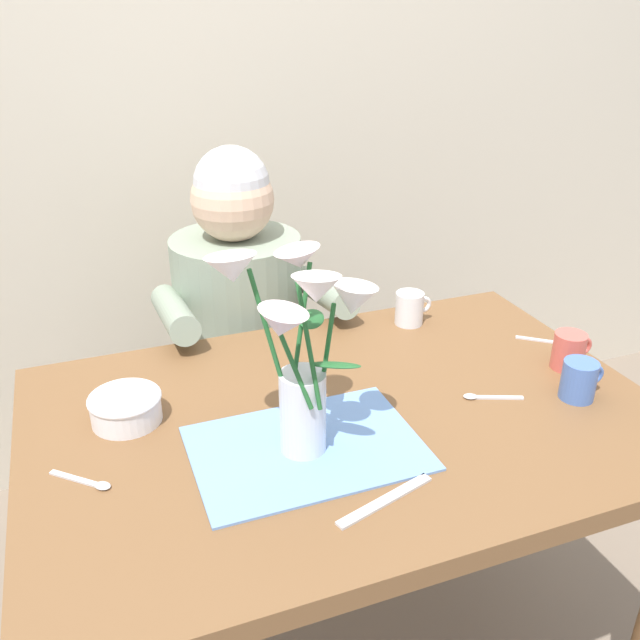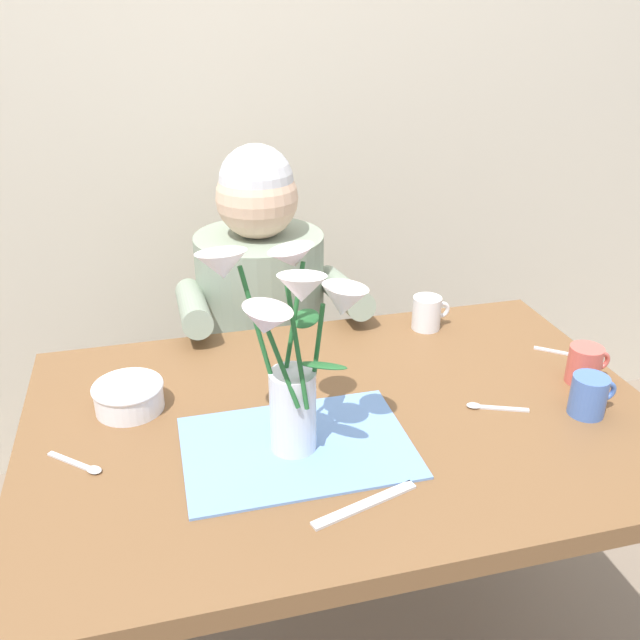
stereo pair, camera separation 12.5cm
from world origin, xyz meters
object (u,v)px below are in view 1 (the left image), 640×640
(coffee_cup, at_px, (569,351))
(dinner_knife, at_px, (385,500))
(flower_vase, at_px, (300,346))
(tea_cup, at_px, (579,380))
(ceramic_bowl, at_px, (126,407))
(seated_person, at_px, (242,354))
(ceramic_mug, at_px, (410,308))

(coffee_cup, bearing_deg, dinner_knife, -155.77)
(flower_vase, bearing_deg, tea_cup, -2.67)
(flower_vase, distance_m, tea_cup, 0.60)
(flower_vase, distance_m, ceramic_bowl, 0.39)
(coffee_cup, relative_size, tea_cup, 1.00)
(seated_person, distance_m, coffee_cup, 0.87)
(flower_vase, xyz_separation_m, dinner_knife, (0.08, -0.17, -0.21))
(seated_person, xyz_separation_m, ceramic_mug, (0.35, -0.31, 0.22))
(flower_vase, xyz_separation_m, tea_cup, (0.57, -0.03, -0.17))
(dinner_knife, distance_m, tea_cup, 0.51)
(seated_person, bearing_deg, dinner_knife, -87.65)
(dinner_knife, xyz_separation_m, tea_cup, (0.49, 0.14, 0.04))
(flower_vase, xyz_separation_m, ceramic_bowl, (-0.27, 0.21, -0.18))
(ceramic_bowl, distance_m, coffee_cup, 0.92)
(seated_person, distance_m, dinner_knife, 0.89)
(ceramic_bowl, bearing_deg, seated_person, 55.37)
(dinner_knife, bearing_deg, flower_vase, 98.97)
(ceramic_bowl, xyz_separation_m, coffee_cup, (0.91, -0.13, 0.01))
(flower_vase, relative_size, coffee_cup, 3.98)
(seated_person, height_order, ceramic_mug, seated_person)
(coffee_cup, height_order, tea_cup, same)
(ceramic_bowl, relative_size, ceramic_mug, 1.46)
(dinner_knife, bearing_deg, tea_cup, -0.56)
(flower_vase, distance_m, coffee_cup, 0.66)
(flower_vase, relative_size, ceramic_bowl, 2.72)
(ceramic_mug, bearing_deg, flower_vase, -136.74)
(flower_vase, height_order, coffee_cup, flower_vase)
(ceramic_bowl, xyz_separation_m, dinner_knife, (0.36, -0.38, -0.03))
(tea_cup, bearing_deg, coffee_cup, 59.67)
(coffee_cup, xyz_separation_m, ceramic_mug, (-0.22, 0.31, 0.00))
(seated_person, relative_size, ceramic_bowl, 8.35)
(dinner_knife, height_order, coffee_cup, coffee_cup)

